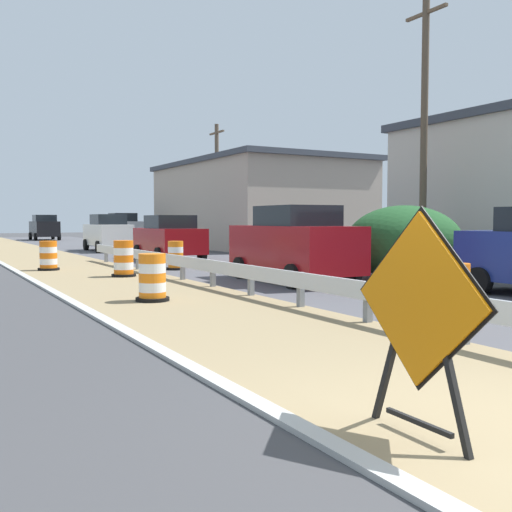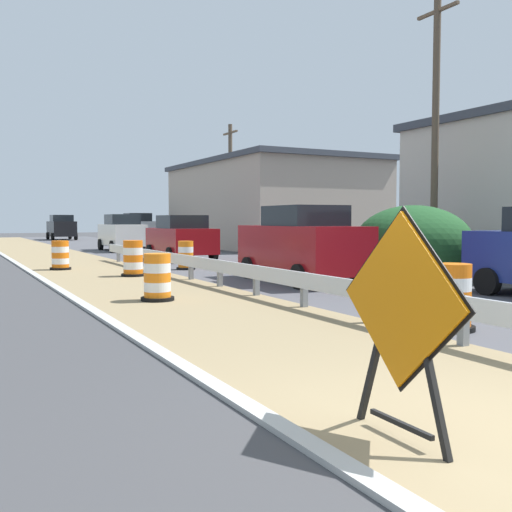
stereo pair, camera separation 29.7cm
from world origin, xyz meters
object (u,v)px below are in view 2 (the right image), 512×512
at_px(car_trailing_near_lane, 138,229).
at_px(car_lead_near_lane, 122,233).
at_px(traffic_barrel_far, 133,260).
at_px(traffic_barrel_farther, 60,257).
at_px(warning_sign_diamond, 401,311).
at_px(traffic_barrel_mid, 186,257).
at_px(traffic_barrel_nearest, 453,300).
at_px(traffic_barrel_close, 157,279).
at_px(car_lead_far_lane, 301,244).
at_px(car_trailing_far_lane, 61,227).
at_px(car_distant_b, 181,238).
at_px(car_mid_far_lane, 315,241).
at_px(utility_pole_near, 435,131).
at_px(utility_pole_mid, 230,184).

bearing_deg(car_trailing_near_lane, car_lead_near_lane, -21.14).
distance_m(traffic_barrel_far, traffic_barrel_farther, 3.87).
height_order(warning_sign_diamond, traffic_barrel_mid, warning_sign_diamond).
distance_m(traffic_barrel_nearest, traffic_barrel_close, 6.29).
relative_size(car_lead_near_lane, car_lead_far_lane, 1.00).
relative_size(car_trailing_near_lane, car_trailing_far_lane, 0.99).
bearing_deg(car_lead_near_lane, car_distant_b, -176.63).
bearing_deg(traffic_barrel_close, car_lead_far_lane, 20.91).
bearing_deg(traffic_barrel_mid, car_distant_b, 71.51).
relative_size(traffic_barrel_farther, car_distant_b, 0.23).
xyz_separation_m(traffic_barrel_close, car_trailing_near_lane, (7.73, 27.69, 0.64)).
bearing_deg(car_lead_near_lane, traffic_barrel_mid, 176.02).
distance_m(traffic_barrel_far, car_distant_b, 7.42).
height_order(car_mid_far_lane, utility_pole_near, utility_pole_near).
distance_m(car_trailing_near_lane, car_distant_b, 15.93).
xyz_separation_m(traffic_barrel_farther, utility_pole_near, (11.09, -6.56, 4.28)).
bearing_deg(car_trailing_near_lane, traffic_barrel_nearest, -5.85).
relative_size(car_distant_b, utility_pole_near, 0.49).
bearing_deg(car_trailing_far_lane, car_lead_near_lane, 179.87).
relative_size(traffic_barrel_far, car_trailing_far_lane, 0.26).
height_order(traffic_barrel_far, car_lead_far_lane, car_lead_far_lane).
bearing_deg(car_distant_b, utility_pole_near, -147.53).
height_order(traffic_barrel_farther, utility_pole_near, utility_pole_near).
height_order(car_trailing_far_lane, utility_pole_mid, utility_pole_mid).
relative_size(car_mid_far_lane, car_distant_b, 0.93).
distance_m(car_trailing_far_lane, car_distant_b, 29.40).
bearing_deg(traffic_barrel_nearest, utility_pole_near, 47.27).
distance_m(car_lead_near_lane, car_trailing_near_lane, 7.57).
distance_m(traffic_barrel_farther, utility_pole_near, 13.58).
distance_m(warning_sign_diamond, car_lead_near_lane, 29.97).
relative_size(utility_pole_near, utility_pole_mid, 1.23).
height_order(warning_sign_diamond, car_lead_near_lane, car_lead_near_lane).
bearing_deg(traffic_barrel_far, car_mid_far_lane, 4.73).
xyz_separation_m(traffic_barrel_close, traffic_barrel_far, (1.09, 5.70, 0.05)).
bearing_deg(traffic_barrel_close, traffic_barrel_far, 79.14).
bearing_deg(traffic_barrel_far, traffic_barrel_close, -100.86).
xyz_separation_m(traffic_barrel_farther, car_mid_far_lane, (8.71, -2.93, 0.51)).
relative_size(traffic_barrel_far, utility_pole_near, 0.12).
xyz_separation_m(traffic_barrel_far, car_trailing_far_lane, (3.81, 35.69, 0.58)).
relative_size(traffic_barrel_mid, utility_pole_near, 0.11).
bearing_deg(car_trailing_far_lane, utility_pole_near, -171.30).
relative_size(warning_sign_diamond, utility_pole_near, 0.20).
bearing_deg(traffic_barrel_close, car_mid_far_lane, 37.48).
distance_m(warning_sign_diamond, car_distant_b, 21.51).
relative_size(traffic_barrel_close, car_mid_far_lane, 0.25).
bearing_deg(car_lead_far_lane, traffic_barrel_farther, 38.00).
bearing_deg(traffic_barrel_mid, car_mid_far_lane, -11.19).
relative_size(car_distant_b, utility_pole_mid, 0.60).
relative_size(warning_sign_diamond, traffic_barrel_far, 1.68).
relative_size(car_lead_far_lane, car_trailing_far_lane, 1.10).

